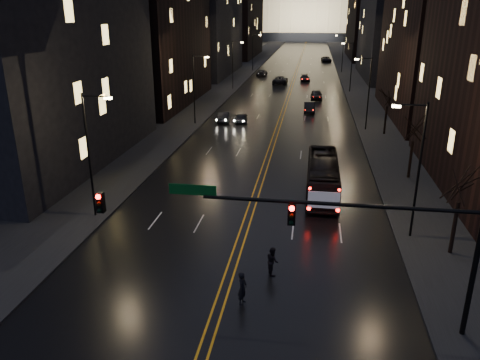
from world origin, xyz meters
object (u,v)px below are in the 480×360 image
at_px(traffic_signal, 346,228).
at_px(oncoming_car_a, 241,117).
at_px(pedestrian_b, 272,261).
at_px(oncoming_car_b, 224,116).
at_px(receding_car_a, 309,107).
at_px(pedestrian_a, 242,288).
at_px(bus, 322,176).

distance_m(traffic_signal, oncoming_car_a, 43.67).
relative_size(oncoming_car_a, pedestrian_b, 2.48).
relative_size(oncoming_car_b, receding_car_a, 0.97).
relative_size(traffic_signal, receding_car_a, 3.82).
height_order(oncoming_car_a, receding_car_a, receding_car_a).
distance_m(traffic_signal, pedestrian_a, 6.44).
xyz_separation_m(oncoming_car_a, pedestrian_b, (7.51, -37.89, 0.13)).
distance_m(bus, pedestrian_b, 13.53).
distance_m(traffic_signal, oncoming_car_b, 44.48).
relative_size(pedestrian_a, pedestrian_b, 1.08).
xyz_separation_m(oncoming_car_b, pedestrian_a, (8.63, -41.16, 0.17)).
xyz_separation_m(bus, oncoming_car_a, (-10.42, 24.69, -0.75)).
bearing_deg(traffic_signal, oncoming_car_b, 107.63).
distance_m(oncoming_car_b, pedestrian_b, 39.31).
bearing_deg(oncoming_car_a, receding_car_a, -145.14).
height_order(bus, pedestrian_a, bus).
bearing_deg(oncoming_car_b, pedestrian_b, 98.47).
bearing_deg(pedestrian_a, bus, -1.28).
relative_size(receding_car_a, pedestrian_b, 2.73).
xyz_separation_m(traffic_signal, oncoming_car_a, (-11.02, 42.02, -4.40)).
bearing_deg(bus, pedestrian_b, -102.30).
xyz_separation_m(receding_car_a, pedestrian_a, (-2.71, -49.25, 0.15)).
relative_size(bus, pedestrian_a, 5.82).
xyz_separation_m(traffic_signal, bus, (-0.60, 17.34, -3.65)).
height_order(bus, receding_car_a, bus).
height_order(oncoming_car_a, pedestrian_b, pedestrian_b).
bearing_deg(receding_car_a, traffic_signal, -89.23).
xyz_separation_m(oncoming_car_a, receding_car_a, (8.96, 8.24, 0.05)).
height_order(bus, oncoming_car_a, bus).
relative_size(bus, oncoming_car_b, 2.38).
xyz_separation_m(traffic_signal, receding_car_a, (-2.06, 50.27, -4.36)).
distance_m(oncoming_car_a, pedestrian_b, 38.63).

